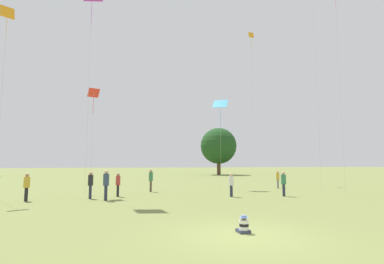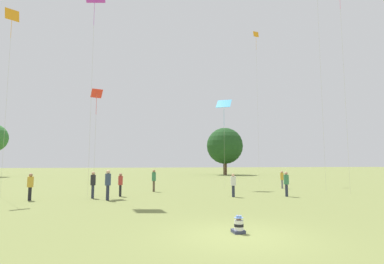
{
  "view_description": "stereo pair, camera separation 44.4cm",
  "coord_description": "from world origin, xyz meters",
  "px_view_note": "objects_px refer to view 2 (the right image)",
  "views": [
    {
      "loc": [
        -3.87,
        -8.67,
        2.2
      ],
      "look_at": [
        0.05,
        6.49,
        3.84
      ],
      "focal_mm": 28.0,
      "sensor_mm": 36.0,
      "label": 1
    },
    {
      "loc": [
        -3.44,
        -8.77,
        2.2
      ],
      "look_at": [
        0.05,
        6.49,
        3.84
      ],
      "focal_mm": 28.0,
      "sensor_mm": 36.0,
      "label": 2
    }
  ],
  "objects_px": {
    "seated_toddler": "(239,226)",
    "kite_2": "(224,105)",
    "distant_tree_1": "(225,146)",
    "person_standing_1": "(30,184)",
    "person_standing_4": "(286,182)",
    "kite_8": "(256,47)",
    "person_standing_7": "(154,178)",
    "person_standing_3": "(120,182)",
    "person_standing_5": "(233,183)",
    "person_standing_2": "(93,182)",
    "kite_5": "(12,22)",
    "person_standing_0": "(108,182)",
    "person_standing_6": "(282,178)",
    "kite_7": "(97,97)"
  },
  "relations": [
    {
      "from": "person_standing_7",
      "to": "person_standing_0",
      "type": "bearing_deg",
      "value": 116.29
    },
    {
      "from": "seated_toddler",
      "to": "person_standing_4",
      "type": "height_order",
      "value": "person_standing_4"
    },
    {
      "from": "person_standing_7",
      "to": "person_standing_5",
      "type": "bearing_deg",
      "value": -165.48
    },
    {
      "from": "person_standing_1",
      "to": "person_standing_6",
      "type": "height_order",
      "value": "person_standing_1"
    },
    {
      "from": "kite_5",
      "to": "kite_7",
      "type": "height_order",
      "value": "kite_5"
    },
    {
      "from": "seated_toddler",
      "to": "person_standing_7",
      "type": "bearing_deg",
      "value": 96.6
    },
    {
      "from": "person_standing_6",
      "to": "kite_2",
      "type": "relative_size",
      "value": 0.19
    },
    {
      "from": "person_standing_2",
      "to": "person_standing_7",
      "type": "distance_m",
      "value": 5.56
    },
    {
      "from": "seated_toddler",
      "to": "kite_2",
      "type": "relative_size",
      "value": 0.07
    },
    {
      "from": "person_standing_0",
      "to": "person_standing_1",
      "type": "xyz_separation_m",
      "value": [
        -4.51,
        0.91,
        -0.13
      ]
    },
    {
      "from": "person_standing_2",
      "to": "person_standing_5",
      "type": "distance_m",
      "value": 9.04
    },
    {
      "from": "person_standing_3",
      "to": "kite_2",
      "type": "bearing_deg",
      "value": -52.25
    },
    {
      "from": "person_standing_4",
      "to": "person_standing_7",
      "type": "xyz_separation_m",
      "value": [
        -8.3,
        5.4,
        0.05
      ]
    },
    {
      "from": "seated_toddler",
      "to": "kite_7",
      "type": "bearing_deg",
      "value": 114.77
    },
    {
      "from": "person_standing_3",
      "to": "person_standing_0",
      "type": "bearing_deg",
      "value": 170.84
    },
    {
      "from": "person_standing_4",
      "to": "kite_2",
      "type": "xyz_separation_m",
      "value": [
        -1.85,
        7.18,
        6.51
      ]
    },
    {
      "from": "person_standing_3",
      "to": "kite_2",
      "type": "relative_size",
      "value": 0.19
    },
    {
      "from": "person_standing_0",
      "to": "person_standing_3",
      "type": "relative_size",
      "value": 1.17
    },
    {
      "from": "kite_2",
      "to": "distant_tree_1",
      "type": "bearing_deg",
      "value": 146.09
    },
    {
      "from": "person_standing_0",
      "to": "distant_tree_1",
      "type": "height_order",
      "value": "distant_tree_1"
    },
    {
      "from": "person_standing_0",
      "to": "kite_5",
      "type": "xyz_separation_m",
      "value": [
        -6.93,
        3.34,
        10.86
      ]
    },
    {
      "from": "person_standing_7",
      "to": "person_standing_2",
      "type": "bearing_deg",
      "value": 100.76
    },
    {
      "from": "person_standing_7",
      "to": "kite_2",
      "type": "bearing_deg",
      "value": -104.61
    },
    {
      "from": "person_standing_1",
      "to": "person_standing_4",
      "type": "distance_m",
      "value": 16.1
    },
    {
      "from": "kite_2",
      "to": "kite_8",
      "type": "xyz_separation_m",
      "value": [
        6.47,
        6.61,
        8.7
      ]
    },
    {
      "from": "person_standing_4",
      "to": "kite_8",
      "type": "relative_size",
      "value": 0.09
    },
    {
      "from": "kite_7",
      "to": "person_standing_0",
      "type": "bearing_deg",
      "value": 135.79
    },
    {
      "from": "person_standing_0",
      "to": "kite_2",
      "type": "height_order",
      "value": "kite_2"
    },
    {
      "from": "person_standing_1",
      "to": "kite_7",
      "type": "relative_size",
      "value": 0.21
    },
    {
      "from": "person_standing_1",
      "to": "person_standing_3",
      "type": "distance_m",
      "value": 5.34
    },
    {
      "from": "kite_2",
      "to": "person_standing_0",
      "type": "bearing_deg",
      "value": -70.19
    },
    {
      "from": "seated_toddler",
      "to": "person_standing_1",
      "type": "relative_size",
      "value": 0.35
    },
    {
      "from": "person_standing_0",
      "to": "kite_7",
      "type": "height_order",
      "value": "kite_7"
    },
    {
      "from": "person_standing_2",
      "to": "person_standing_4",
      "type": "height_order",
      "value": "person_standing_2"
    },
    {
      "from": "seated_toddler",
      "to": "person_standing_7",
      "type": "relative_size",
      "value": 0.33
    },
    {
      "from": "person_standing_1",
      "to": "kite_7",
      "type": "height_order",
      "value": "kite_7"
    },
    {
      "from": "person_standing_3",
      "to": "person_standing_6",
      "type": "relative_size",
      "value": 1.0
    },
    {
      "from": "person_standing_4",
      "to": "kite_5",
      "type": "xyz_separation_m",
      "value": [
        -18.46,
        3.87,
        10.97
      ]
    },
    {
      "from": "kite_7",
      "to": "person_standing_5",
      "type": "bearing_deg",
      "value": -172.85
    },
    {
      "from": "person_standing_3",
      "to": "person_standing_5",
      "type": "height_order",
      "value": "person_standing_3"
    },
    {
      "from": "person_standing_7",
      "to": "kite_5",
      "type": "xyz_separation_m",
      "value": [
        -10.17,
        -1.53,
        10.92
      ]
    },
    {
      "from": "person_standing_1",
      "to": "kite_5",
      "type": "relative_size",
      "value": 0.12
    },
    {
      "from": "seated_toddler",
      "to": "kite_2",
      "type": "distance_m",
      "value": 18.61
    },
    {
      "from": "distant_tree_1",
      "to": "kite_2",
      "type": "bearing_deg",
      "value": -109.25
    },
    {
      "from": "person_standing_1",
      "to": "person_standing_7",
      "type": "height_order",
      "value": "person_standing_7"
    },
    {
      "from": "seated_toddler",
      "to": "person_standing_4",
      "type": "xyz_separation_m",
      "value": [
        7.05,
        9.15,
        0.75
      ]
    },
    {
      "from": "person_standing_5",
      "to": "kite_2",
      "type": "xyz_separation_m",
      "value": [
        1.69,
        6.61,
        6.59
      ]
    },
    {
      "from": "person_standing_2",
      "to": "kite_7",
      "type": "bearing_deg",
      "value": 71.36
    },
    {
      "from": "person_standing_5",
      "to": "kite_8",
      "type": "distance_m",
      "value": 21.79
    },
    {
      "from": "person_standing_6",
      "to": "kite_8",
      "type": "distance_m",
      "value": 17.26
    }
  ]
}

